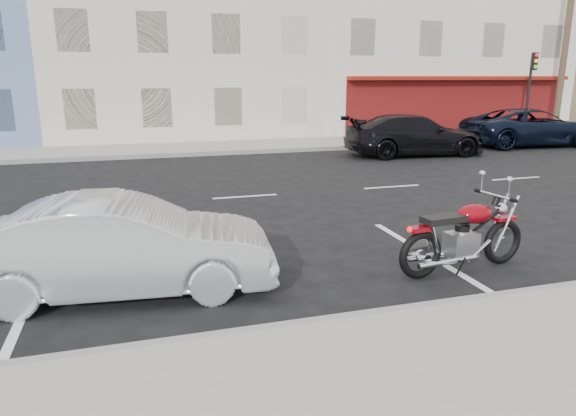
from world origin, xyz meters
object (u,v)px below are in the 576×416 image
(motorcycle, at_px, (505,231))
(utility_pole, at_px, (567,36))
(fire_hydrant, at_px, (497,127))
(traffic_light, at_px, (531,83))
(sedan_silver, at_px, (123,246))
(suv_far, at_px, (531,127))
(car_far, at_px, (414,135))

(motorcycle, bearing_deg, utility_pole, 37.98)
(fire_hydrant, bearing_deg, utility_pole, 1.64)
(traffic_light, relative_size, sedan_silver, 0.95)
(traffic_light, xyz_separation_m, sedan_silver, (-18.27, -13.54, -1.90))
(sedan_silver, height_order, suv_far, suv_far)
(sedan_silver, distance_m, car_far, 14.38)
(utility_pole, height_order, fire_hydrant, utility_pole)
(suv_far, bearing_deg, sedan_silver, 128.39)
(traffic_light, height_order, suv_far, traffic_light)
(utility_pole, distance_m, suv_far, 6.17)
(fire_hydrant, height_order, motorcycle, motorcycle)
(traffic_light, xyz_separation_m, car_far, (-8.03, -3.44, -1.80))
(suv_far, bearing_deg, fire_hydrant, -4.35)
(car_far, bearing_deg, traffic_light, -62.67)
(fire_hydrant, distance_m, suv_far, 2.65)
(utility_pole, distance_m, motorcycle, 20.88)
(utility_pole, relative_size, sedan_silver, 2.24)
(traffic_light, relative_size, car_far, 0.73)
(utility_pole, relative_size, fire_hydrant, 12.50)
(sedan_silver, bearing_deg, traffic_light, -47.38)
(suv_far, distance_m, car_far, 6.22)
(fire_hydrant, distance_m, car_far, 7.46)
(suv_far, bearing_deg, traffic_light, -33.60)
(suv_far, xyz_separation_m, car_far, (-6.14, -1.00, -0.03))
(utility_pole, distance_m, sedan_silver, 24.86)
(car_far, bearing_deg, sedan_silver, 138.77)
(utility_pole, xyz_separation_m, sedan_silver, (-20.27, -13.80, -4.08))
(fire_hydrant, relative_size, car_far, 0.14)
(sedan_silver, height_order, car_far, car_far)
(traffic_light, distance_m, fire_hydrant, 2.53)
(fire_hydrant, xyz_separation_m, motorcycle, (-11.09, -14.22, -0.01))
(utility_pole, height_order, car_far, utility_pole)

